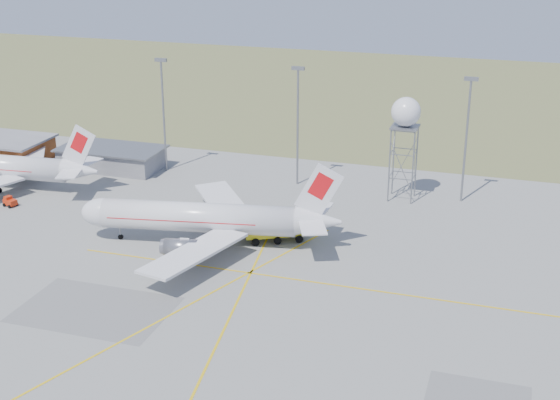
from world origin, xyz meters
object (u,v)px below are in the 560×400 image
(airliner_main, at_px, (203,218))
(fire_truck, at_px, (277,229))
(baggage_tug, at_px, (10,203))
(radar_tower, at_px, (404,143))

(airliner_main, xyz_separation_m, fire_truck, (9.53, 4.56, -2.21))
(airliner_main, height_order, baggage_tug, airliner_main)
(airliner_main, bearing_deg, fire_truck, -164.72)
(airliner_main, relative_size, baggage_tug, 15.77)
(radar_tower, distance_m, fire_truck, 27.72)
(fire_truck, distance_m, baggage_tug, 45.15)
(fire_truck, xyz_separation_m, baggage_tug, (-45.14, -0.18, -1.10))
(radar_tower, distance_m, baggage_tug, 64.14)
(fire_truck, bearing_deg, baggage_tug, 152.07)
(baggage_tug, bearing_deg, fire_truck, 16.98)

